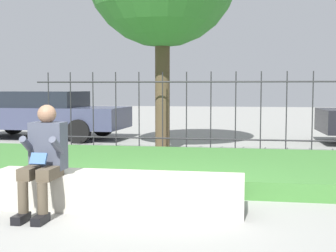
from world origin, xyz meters
name	(u,v)px	position (x,y,z in m)	size (l,w,h in m)	color
ground_plane	(137,211)	(0.00, 0.00, 0.00)	(60.00, 60.00, 0.00)	gray
stone_bench	(116,194)	(-0.25, 0.00, 0.19)	(2.96, 0.55, 0.43)	#B7B2A3
person_seated_reader	(44,155)	(-0.99, -0.31, 0.67)	(0.42, 0.73, 1.23)	black
grass_berm	(170,167)	(0.00, 2.35, 0.12)	(8.62, 3.30, 0.24)	#3D7533
iron_fence	(186,112)	(0.00, 4.52, 0.91)	(6.62, 0.03, 1.75)	#232326
car_parked_left	(41,113)	(-4.43, 7.12, 0.71)	(4.75, 2.15, 1.32)	#383D56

